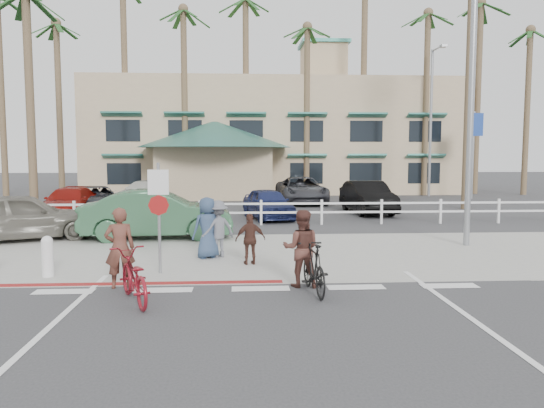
{
  "coord_description": "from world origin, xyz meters",
  "views": [
    {
      "loc": [
        -0.41,
        -10.16,
        2.8
      ],
      "look_at": [
        0.41,
        3.54,
        1.5
      ],
      "focal_mm": 35.0,
      "sensor_mm": 36.0,
      "label": 1
    }
  ],
  "objects": [
    {
      "name": "lot_car_3",
      "position": [
        5.58,
        14.39,
        0.76
      ],
      "size": [
        1.91,
        4.7,
        1.52
      ],
      "primitive_type": "imported",
      "rotation": [
        0.0,
        0.0,
        0.07
      ],
      "color": "black",
      "rests_on": "ground"
    },
    {
      "name": "streetlight_0",
      "position": [
        6.5,
        5.5,
        4.5
      ],
      "size": [
        0.6,
        2.0,
        9.0
      ],
      "primitive_type": null,
      "color": "gray",
      "rests_on": "ground"
    },
    {
      "name": "lot_car_0",
      "position": [
        -7.2,
        15.21,
        0.64
      ],
      "size": [
        3.64,
        5.03,
        1.27
      ],
      "primitive_type": "imported",
      "rotation": [
        0.0,
        0.0,
        0.37
      ],
      "color": "black",
      "rests_on": "ground"
    },
    {
      "name": "building",
      "position": [
        2.0,
        31.0,
        5.65
      ],
      "size": [
        28.0,
        16.0,
        11.3
      ],
      "primitive_type": null,
      "color": "tan",
      "rests_on": "ground"
    },
    {
      "name": "bollard_0",
      "position": [
        -4.8,
        2.0,
        0.47
      ],
      "size": [
        0.26,
        0.26,
        0.95
      ],
      "primitive_type": null,
      "color": "silver",
      "rests_on": "ground"
    },
    {
      "name": "lot_car_4",
      "position": [
        -5.92,
        20.32,
        0.64
      ],
      "size": [
        3.26,
        4.75,
        1.28
      ],
      "primitive_type": "imported",
      "rotation": [
        0.0,
        0.0,
        -0.37
      ],
      "color": "silver",
      "rests_on": "ground"
    },
    {
      "name": "bike_path",
      "position": [
        0.0,
        -2.0,
        0.0
      ],
      "size": [
        12.0,
        16.0,
        0.01
      ],
      "primitive_type": "cube",
      "color": "#333335",
      "rests_on": "ground"
    },
    {
      "name": "palm_1",
      "position": [
        -12.0,
        25.0,
        6.5
      ],
      "size": [
        4.0,
        4.0,
        13.0
      ],
      "primitive_type": null,
      "color": "#19431A",
      "rests_on": "ground"
    },
    {
      "name": "rail_fence",
      "position": [
        0.5,
        10.5,
        0.5
      ],
      "size": [
        29.4,
        0.16,
        1.0
      ],
      "primitive_type": null,
      "color": "silver",
      "rests_on": "ground"
    },
    {
      "name": "palm_3",
      "position": [
        -4.0,
        25.0,
        7.0
      ],
      "size": [
        4.0,
        4.0,
        14.0
      ],
      "primitive_type": null,
      "color": "#19431A",
      "rests_on": "ground"
    },
    {
      "name": "lot_car_2",
      "position": [
        0.78,
        12.54,
        0.66
      ],
      "size": [
        2.43,
        4.15,
        1.33
      ],
      "primitive_type": "imported",
      "rotation": [
        0.0,
        0.0,
        0.23
      ],
      "color": "#19214F",
      "rests_on": "ground"
    },
    {
      "name": "bike_black",
      "position": [
        1.05,
        0.22,
        0.52
      ],
      "size": [
        0.67,
        1.78,
        1.05
      ],
      "primitive_type": "imported",
      "rotation": [
        0.0,
        0.0,
        3.25
      ],
      "color": "black",
      "rests_on": "ground"
    },
    {
      "name": "pedestrian_b",
      "position": [
        -1.3,
        3.97,
        0.83
      ],
      "size": [
        0.96,
        0.84,
        1.65
      ],
      "primitive_type": "imported",
      "rotation": [
        0.0,
        0.0,
        3.62
      ],
      "color": "navy",
      "rests_on": "ground"
    },
    {
      "name": "palm_2",
      "position": [
        -8.0,
        26.0,
        8.0
      ],
      "size": [
        4.0,
        4.0,
        16.0
      ],
      "primitive_type": null,
      "color": "#19431A",
      "rests_on": "ground"
    },
    {
      "name": "sidewalk_plaza",
      "position": [
        0.0,
        4.5,
        0.01
      ],
      "size": [
        22.0,
        7.0,
        0.01
      ],
      "primitive_type": "cube",
      "color": "gray",
      "rests_on": "ground"
    },
    {
      "name": "curb_red",
      "position": [
        -3.0,
        1.2,
        0.01
      ],
      "size": [
        7.0,
        0.25,
        0.02
      ],
      "primitive_type": "cube",
      "color": "maroon",
      "rests_on": "ground"
    },
    {
      "name": "palm_11",
      "position": [
        11.0,
        16.0,
        7.0
      ],
      "size": [
        4.0,
        4.0,
        14.0
      ],
      "primitive_type": null,
      "color": "#19431A",
      "rests_on": "ground"
    },
    {
      "name": "palm_10",
      "position": [
        -10.0,
        15.0,
        6.0
      ],
      "size": [
        4.0,
        4.0,
        12.0
      ],
      "primitive_type": null,
      "color": "#19431A",
      "rests_on": "ground"
    },
    {
      "name": "palm_0",
      "position": [
        -16.0,
        26.0,
        7.5
      ],
      "size": [
        4.0,
        4.0,
        15.0
      ],
      "primitive_type": null,
      "color": "#19431A",
      "rests_on": "ground"
    },
    {
      "name": "pedestrian_child",
      "position": [
        -0.16,
        3.07,
        0.65
      ],
      "size": [
        0.81,
        0.43,
        1.31
      ],
      "primitive_type": "imported",
      "rotation": [
        0.0,
        0.0,
        3.3
      ],
      "color": "#43261D",
      "rests_on": "ground"
    },
    {
      "name": "car_white_sedan",
      "position": [
        -3.15,
        7.41,
        0.81
      ],
      "size": [
        5.02,
        2.06,
        1.62
      ],
      "primitive_type": "imported",
      "rotation": [
        0.0,
        0.0,
        1.64
      ],
      "color": "#2B5237",
      "rests_on": "ground"
    },
    {
      "name": "rider_black",
      "position": [
        0.87,
        0.79,
        0.82
      ],
      "size": [
        0.87,
        0.72,
        1.64
      ],
      "primitive_type": "imported",
      "rotation": [
        0.0,
        0.0,
        3.01
      ],
      "color": "#512C25",
      "rests_on": "ground"
    },
    {
      "name": "car_red_compact",
      "position": [
        -7.43,
        7.28,
        0.78
      ],
      "size": [
        4.95,
        3.44,
        1.56
      ],
      "primitive_type": "imported",
      "rotation": [
        0.0,
        0.0,
        1.96
      ],
      "color": "#69655A",
      "rests_on": "ground"
    },
    {
      "name": "parking_lot",
      "position": [
        0.0,
        18.0,
        0.0
      ],
      "size": [
        50.0,
        16.0,
        0.01
      ],
      "primitive_type": "cube",
      "color": "#333335",
      "rests_on": "ground"
    },
    {
      "name": "bike_red",
      "position": [
        -2.43,
        -0.25,
        0.5
      ],
      "size": [
        1.37,
        2.0,
        1.0
      ],
      "primitive_type": "imported",
      "rotation": [
        0.0,
        0.0,
        3.55
      ],
      "color": "maroon",
      "rests_on": "ground"
    },
    {
      "name": "cross_street",
      "position": [
        0.0,
        8.5,
        0.0
      ],
      "size": [
        40.0,
        5.0,
        0.01
      ],
      "primitive_type": "cube",
      "color": "#333335",
      "rests_on": "ground"
    },
    {
      "name": "palm_7",
      "position": [
        12.0,
        25.0,
        7.0
      ],
      "size": [
        4.0,
        4.0,
        14.0
      ],
      "primitive_type": null,
      "color": "#19431A",
      "rests_on": "ground"
    },
    {
      "name": "palm_5",
      "position": [
        4.0,
        25.0,
        6.5
      ],
      "size": [
        4.0,
        4.0,
        13.0
      ],
      "primitive_type": null,
      "color": "#19431A",
      "rests_on": "ground"
    },
    {
      "name": "info_sign",
      "position": [
        14.0,
        22.0,
        2.8
      ],
      "size": [
        1.2,
        0.16,
        5.6
      ],
      "primitive_type": null,
      "color": "navy",
      "rests_on": "ground"
    },
    {
      "name": "palm_6",
      "position": [
        8.0,
        26.0,
        8.5
      ],
      "size": [
        4.0,
        4.0,
        17.0
      ],
      "primitive_type": null,
      "color": "#19431A",
      "rests_on": "ground"
    },
    {
      "name": "ground",
      "position": [
        0.0,
        0.0,
        0.0
      ],
      "size": [
        140.0,
        140.0,
        0.0
      ],
      "primitive_type": "plane",
      "color": "#333335"
    },
    {
      "name": "rider_red",
      "position": [
        -2.92,
        0.89,
        0.85
      ],
      "size": [
        0.7,
        0.54,
        1.7
      ],
      "primitive_type": "imported",
      "rotation": [
        0.0,
        0.0,
        3.38
      ],
      "color": "brown",
      "rests_on": "ground"
    },
    {
      "name": "streetlight_1",
      "position": [
        12.0,
        24.0,
        4.75
      ],
      "size": [
        0.6,
        2.0,
        9.5
      ],
      "primitive_type": null,
      "color": "gray",
      "rests_on": "ground"
    },
    {
      "name": "palm_8",
      "position": [
        16.0,
        26.0,
        7.5
      ],
      "size": [
        4.0,
        4.0,
        15.0
      ],
      "primitive_type": null,
      "color": "#19431A",
      "rests_on": "ground"
    },
    {
      "name": "sign_post",
      "position": [
        -2.3,
        2.2,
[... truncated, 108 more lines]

